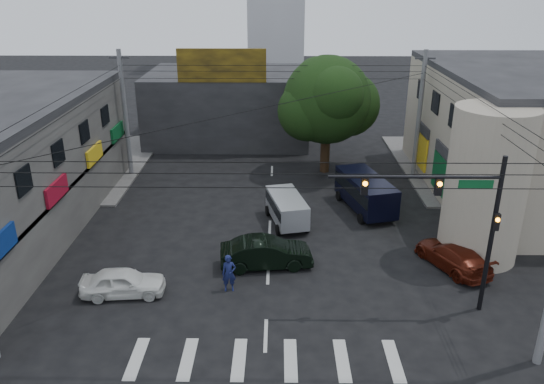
{
  "coord_description": "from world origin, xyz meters",
  "views": [
    {
      "loc": [
        0.49,
        -21.07,
        13.81
      ],
      "look_at": [
        0.17,
        4.0,
        3.57
      ],
      "focal_mm": 35.0,
      "sensor_mm": 36.0,
      "label": 1
    }
  ],
  "objects_px": {
    "dark_sedan": "(266,253)",
    "navy_van": "(365,194)",
    "traffic_officer": "(229,273)",
    "street_tree": "(327,100)",
    "utility_pole_far_left": "(125,115)",
    "silver_minivan": "(287,210)",
    "maroon_sedan": "(453,256)",
    "white_compact": "(123,282)",
    "utility_pole_far_right": "(419,116)",
    "traffic_gantry": "(455,210)"
  },
  "relations": [
    {
      "from": "utility_pole_far_left",
      "to": "silver_minivan",
      "type": "xyz_separation_m",
      "value": [
        11.51,
        -8.25,
        -3.73
      ]
    },
    {
      "from": "utility_pole_far_left",
      "to": "maroon_sedan",
      "type": "xyz_separation_m",
      "value": [
        19.86,
        -13.31,
        -3.95
      ]
    },
    {
      "from": "maroon_sedan",
      "to": "navy_van",
      "type": "height_order",
      "value": "navy_van"
    },
    {
      "from": "utility_pole_far_left",
      "to": "utility_pole_far_right",
      "type": "bearing_deg",
      "value": 0.0
    },
    {
      "from": "street_tree",
      "to": "dark_sedan",
      "type": "bearing_deg",
      "value": -105.98
    },
    {
      "from": "traffic_officer",
      "to": "street_tree",
      "type": "bearing_deg",
      "value": 62.83
    },
    {
      "from": "utility_pole_far_right",
      "to": "maroon_sedan",
      "type": "height_order",
      "value": "utility_pole_far_right"
    },
    {
      "from": "silver_minivan",
      "to": "traffic_officer",
      "type": "xyz_separation_m",
      "value": [
        -2.81,
        -7.34,
        0.04
      ]
    },
    {
      "from": "maroon_sedan",
      "to": "navy_van",
      "type": "bearing_deg",
      "value": -88.9
    },
    {
      "from": "utility_pole_far_left",
      "to": "silver_minivan",
      "type": "bearing_deg",
      "value": -35.65
    },
    {
      "from": "white_compact",
      "to": "utility_pole_far_right",
      "type": "bearing_deg",
      "value": -52.42
    },
    {
      "from": "dark_sedan",
      "to": "traffic_officer",
      "type": "xyz_separation_m",
      "value": [
        -1.69,
        -2.26,
        0.15
      ]
    },
    {
      "from": "dark_sedan",
      "to": "street_tree",
      "type": "bearing_deg",
      "value": -22.79
    },
    {
      "from": "street_tree",
      "to": "maroon_sedan",
      "type": "height_order",
      "value": "street_tree"
    },
    {
      "from": "dark_sedan",
      "to": "maroon_sedan",
      "type": "height_order",
      "value": "dark_sedan"
    },
    {
      "from": "utility_pole_far_left",
      "to": "traffic_officer",
      "type": "xyz_separation_m",
      "value": [
        8.7,
        -15.59,
        -3.68
      ]
    },
    {
      "from": "street_tree",
      "to": "navy_van",
      "type": "xyz_separation_m",
      "value": [
        1.98,
        -7.16,
        -4.39
      ]
    },
    {
      "from": "traffic_gantry",
      "to": "maroon_sedan",
      "type": "distance_m",
      "value": 5.78
    },
    {
      "from": "dark_sedan",
      "to": "navy_van",
      "type": "bearing_deg",
      "value": -47.14
    },
    {
      "from": "street_tree",
      "to": "utility_pole_far_left",
      "type": "distance_m",
      "value": 14.56
    },
    {
      "from": "traffic_gantry",
      "to": "utility_pole_far_right",
      "type": "relative_size",
      "value": 0.78
    },
    {
      "from": "utility_pole_far_right",
      "to": "navy_van",
      "type": "bearing_deg",
      "value": -126.25
    },
    {
      "from": "traffic_officer",
      "to": "silver_minivan",
      "type": "bearing_deg",
      "value": 61.18
    },
    {
      "from": "utility_pole_far_left",
      "to": "traffic_officer",
      "type": "height_order",
      "value": "utility_pole_far_left"
    },
    {
      "from": "silver_minivan",
      "to": "traffic_officer",
      "type": "relative_size",
      "value": 2.37
    },
    {
      "from": "utility_pole_far_right",
      "to": "white_compact",
      "type": "height_order",
      "value": "utility_pole_far_right"
    },
    {
      "from": "utility_pole_far_left",
      "to": "maroon_sedan",
      "type": "height_order",
      "value": "utility_pole_far_left"
    },
    {
      "from": "white_compact",
      "to": "maroon_sedan",
      "type": "height_order",
      "value": "white_compact"
    },
    {
      "from": "utility_pole_far_right",
      "to": "navy_van",
      "type": "distance_m",
      "value": 8.41
    },
    {
      "from": "utility_pole_far_left",
      "to": "silver_minivan",
      "type": "relative_size",
      "value": 2.11
    },
    {
      "from": "white_compact",
      "to": "dark_sedan",
      "type": "bearing_deg",
      "value": -73.19
    },
    {
      "from": "dark_sedan",
      "to": "traffic_officer",
      "type": "height_order",
      "value": "traffic_officer"
    },
    {
      "from": "dark_sedan",
      "to": "utility_pole_far_right",
      "type": "bearing_deg",
      "value": -45.31
    },
    {
      "from": "utility_pole_far_right",
      "to": "maroon_sedan",
      "type": "relative_size",
      "value": 1.9
    },
    {
      "from": "street_tree",
      "to": "navy_van",
      "type": "height_order",
      "value": "street_tree"
    },
    {
      "from": "utility_pole_far_left",
      "to": "street_tree",
      "type": "bearing_deg",
      "value": 3.95
    },
    {
      "from": "utility_pole_far_left",
      "to": "white_compact",
      "type": "xyz_separation_m",
      "value": [
        3.81,
        -16.02,
        -3.94
      ]
    },
    {
      "from": "white_compact",
      "to": "silver_minivan",
      "type": "height_order",
      "value": "silver_minivan"
    },
    {
      "from": "utility_pole_far_left",
      "to": "white_compact",
      "type": "height_order",
      "value": "utility_pole_far_left"
    },
    {
      "from": "utility_pole_far_right",
      "to": "white_compact",
      "type": "bearing_deg",
      "value": -137.01
    },
    {
      "from": "white_compact",
      "to": "maroon_sedan",
      "type": "xyz_separation_m",
      "value": [
        16.05,
        2.71,
        -0.01
      ]
    },
    {
      "from": "silver_minivan",
      "to": "white_compact",
      "type": "bearing_deg",
      "value": 121.64
    },
    {
      "from": "street_tree",
      "to": "dark_sedan",
      "type": "height_order",
      "value": "street_tree"
    },
    {
      "from": "silver_minivan",
      "to": "utility_pole_far_right",
      "type": "bearing_deg",
      "value": -62.63
    },
    {
      "from": "traffic_gantry",
      "to": "street_tree",
      "type": "bearing_deg",
      "value": 101.99
    },
    {
      "from": "dark_sedan",
      "to": "silver_minivan",
      "type": "relative_size",
      "value": 1.11
    },
    {
      "from": "white_compact",
      "to": "navy_van",
      "type": "relative_size",
      "value": 0.69
    },
    {
      "from": "traffic_gantry",
      "to": "navy_van",
      "type": "bearing_deg",
      "value": 99.64
    },
    {
      "from": "maroon_sedan",
      "to": "traffic_officer",
      "type": "distance_m",
      "value": 11.39
    },
    {
      "from": "street_tree",
      "to": "maroon_sedan",
      "type": "distance_m",
      "value": 16.03
    }
  ]
}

